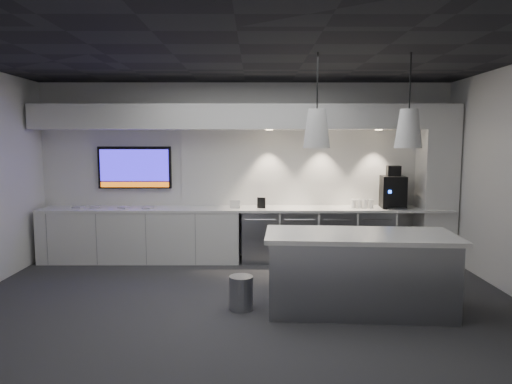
{
  "coord_description": "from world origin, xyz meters",
  "views": [
    {
      "loc": [
        0.16,
        -5.38,
        2.0
      ],
      "look_at": [
        0.18,
        1.1,
        1.29
      ],
      "focal_mm": 32.0,
      "sensor_mm": 36.0,
      "label": 1
    }
  ],
  "objects_px": {
    "coffee_machine": "(393,190)",
    "bin": "(241,293)",
    "wall_tv": "(135,168)",
    "island": "(359,272)"
  },
  "relations": [
    {
      "from": "coffee_machine",
      "to": "bin",
      "type": "bearing_deg",
      "value": -131.17
    },
    {
      "from": "wall_tv",
      "to": "coffee_machine",
      "type": "distance_m",
      "value": 4.4
    },
    {
      "from": "bin",
      "to": "wall_tv",
      "type": "bearing_deg",
      "value": 126.84
    },
    {
      "from": "island",
      "to": "bin",
      "type": "distance_m",
      "value": 1.42
    },
    {
      "from": "coffee_machine",
      "to": "island",
      "type": "bearing_deg",
      "value": -108.74
    },
    {
      "from": "wall_tv",
      "to": "island",
      "type": "relative_size",
      "value": 0.55
    },
    {
      "from": "bin",
      "to": "coffee_machine",
      "type": "height_order",
      "value": "coffee_machine"
    },
    {
      "from": "island",
      "to": "bin",
      "type": "relative_size",
      "value": 5.6
    },
    {
      "from": "wall_tv",
      "to": "coffee_machine",
      "type": "bearing_deg",
      "value": -3.23
    },
    {
      "from": "wall_tv",
      "to": "coffee_machine",
      "type": "height_order",
      "value": "wall_tv"
    }
  ]
}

